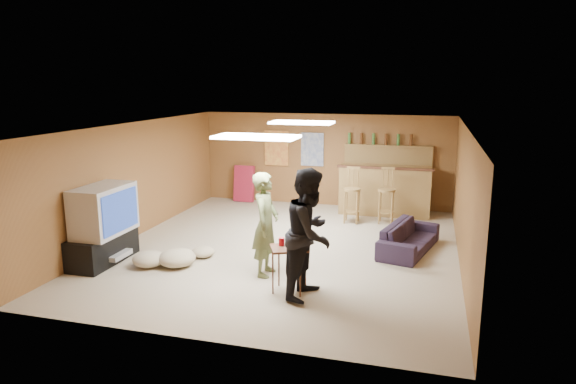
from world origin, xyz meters
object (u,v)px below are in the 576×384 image
(tray_table, at_px, (289,269))
(person_black, at_px, (310,233))
(sofa, at_px, (409,238))
(bar_counter, at_px, (385,190))
(person_olive, at_px, (266,224))
(tv_body, at_px, (104,210))

(tray_table, bearing_deg, person_black, -10.43)
(tray_table, bearing_deg, sofa, 55.59)
(bar_counter, bearing_deg, person_olive, -108.74)
(bar_counter, height_order, person_black, person_black)
(sofa, xyz_separation_m, tray_table, (-1.57, -2.29, 0.08))
(tv_body, bearing_deg, tray_table, -6.07)
(sofa, bearing_deg, person_olive, 143.87)
(person_olive, height_order, person_black, person_black)
(person_black, distance_m, sofa, 2.75)
(tv_body, xyz_separation_m, tray_table, (3.24, -0.34, -0.57))
(person_olive, distance_m, tray_table, 0.90)
(sofa, distance_m, tray_table, 2.78)
(person_black, xyz_separation_m, sofa, (1.26, 2.35, -0.66))
(person_black, relative_size, sofa, 1.07)
(tv_body, distance_m, bar_counter, 6.09)
(bar_counter, xyz_separation_m, person_olive, (-1.44, -4.25, 0.26))
(tv_body, relative_size, person_olive, 0.68)
(person_black, bearing_deg, person_olive, 63.84)
(tv_body, distance_m, person_black, 3.57)
(person_olive, relative_size, person_black, 0.89)
(tv_body, height_order, person_olive, person_olive)
(bar_counter, relative_size, person_black, 1.10)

